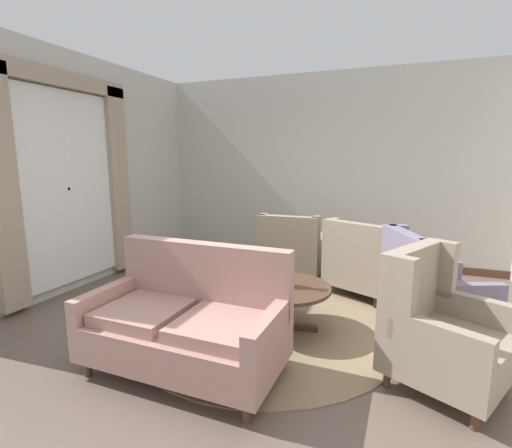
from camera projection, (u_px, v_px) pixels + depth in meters
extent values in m
plane|color=brown|center=(254.00, 338.00, 3.69)|extent=(8.69, 8.69, 0.00)
cube|color=#BCB7AD|center=(324.00, 169.00, 6.25)|extent=(5.85, 0.08, 3.12)
cube|color=#BCB7AD|center=(94.00, 172.00, 5.31)|extent=(0.08, 4.35, 3.12)
cube|color=#4C3323|center=(320.00, 257.00, 6.47)|extent=(5.69, 0.03, 0.12)
cylinder|color=#847051|center=(265.00, 325.00, 3.97)|extent=(2.77, 2.77, 0.01)
cube|color=silver|center=(67.00, 189.00, 4.84)|extent=(0.03, 1.40, 2.39)
cube|color=white|center=(68.00, 189.00, 4.83)|extent=(0.02, 1.48, 2.47)
cube|color=white|center=(68.00, 189.00, 4.83)|extent=(0.02, 0.04, 2.39)
cube|color=white|center=(68.00, 189.00, 4.83)|extent=(0.02, 1.40, 0.04)
cube|color=tan|center=(3.00, 191.00, 4.00)|extent=(0.10, 0.32, 2.69)
cube|color=tan|center=(119.00, 181.00, 5.61)|extent=(0.10, 0.32, 2.69)
cube|color=tan|center=(61.00, 79.00, 4.58)|extent=(0.10, 2.08, 0.20)
cylinder|color=#4C3323|center=(284.00, 287.00, 3.81)|extent=(0.97, 0.97, 0.04)
cylinder|color=#4C3323|center=(283.00, 307.00, 3.84)|extent=(0.10, 0.10, 0.39)
cube|color=#4C3323|center=(304.00, 328.00, 3.83)|extent=(0.29, 0.10, 0.07)
cube|color=#4C3323|center=(281.00, 317.00, 4.10)|extent=(0.17, 0.28, 0.07)
cube|color=#4C3323|center=(268.00, 332.00, 3.73)|extent=(0.18, 0.28, 0.07)
cylinder|color=#384C93|center=(287.00, 285.00, 3.79)|extent=(0.08, 0.08, 0.02)
ellipsoid|color=#384C93|center=(287.00, 273.00, 3.77)|extent=(0.14, 0.14, 0.22)
cylinder|color=#384C93|center=(287.00, 257.00, 3.74)|extent=(0.06, 0.06, 0.11)
torus|color=#384C93|center=(287.00, 252.00, 3.73)|extent=(0.11, 0.11, 0.02)
cube|color=tan|center=(183.00, 340.00, 3.04)|extent=(1.63, 0.85, 0.30)
cube|color=tan|center=(204.00, 276.00, 3.28)|extent=(1.62, 0.16, 0.59)
cube|color=tan|center=(144.00, 312.00, 3.10)|extent=(0.65, 0.64, 0.10)
cube|color=tan|center=(219.00, 327.00, 2.84)|extent=(0.65, 0.64, 0.10)
cube|color=tan|center=(105.00, 299.00, 3.24)|extent=(0.12, 0.73, 0.21)
cube|color=tan|center=(268.00, 330.00, 2.67)|extent=(0.12, 0.73, 0.21)
cylinder|color=#4C3323|center=(88.00, 368.00, 3.04)|extent=(0.06, 0.06, 0.14)
cylinder|color=#4C3323|center=(246.00, 412.00, 2.51)|extent=(0.06, 0.06, 0.14)
cylinder|color=#4C3323|center=(142.00, 333.00, 3.65)|extent=(0.06, 0.06, 0.14)
cylinder|color=#4C3323|center=(279.00, 362.00, 3.12)|extent=(0.06, 0.06, 0.14)
cube|color=slate|center=(435.00, 302.00, 3.87)|extent=(1.15, 1.12, 0.28)
cube|color=slate|center=(402.00, 261.00, 3.78)|extent=(0.46, 0.82, 0.61)
cube|color=slate|center=(429.00, 264.00, 3.41)|extent=(0.22, 0.17, 0.47)
cube|color=slate|center=(397.00, 246.00, 4.13)|extent=(0.22, 0.17, 0.47)
cube|color=slate|center=(463.00, 294.00, 3.47)|extent=(0.77, 0.41, 0.19)
cube|color=slate|center=(425.00, 270.00, 4.19)|extent=(0.77, 0.41, 0.19)
cylinder|color=#4C3323|center=(489.00, 336.00, 3.59)|extent=(0.06, 0.06, 0.14)
cylinder|color=#4C3323|center=(451.00, 308.00, 4.25)|extent=(0.06, 0.06, 0.14)
cylinder|color=#4C3323|center=(413.00, 337.00, 3.57)|extent=(0.06, 0.06, 0.14)
cylinder|color=#4C3323|center=(387.00, 309.00, 4.23)|extent=(0.06, 0.06, 0.14)
cube|color=gray|center=(449.00, 352.00, 2.85)|extent=(1.07, 1.09, 0.31)
cube|color=gray|center=(412.00, 284.00, 3.01)|extent=(0.49, 0.81, 0.62)
cube|color=gray|center=(402.00, 288.00, 2.68)|extent=(0.22, 0.18, 0.47)
cube|color=gray|center=(443.00, 268.00, 3.17)|extent=(0.22, 0.18, 0.47)
cube|color=gray|center=(438.00, 338.00, 2.53)|extent=(0.66, 0.39, 0.21)
cube|color=gray|center=(476.00, 309.00, 3.01)|extent=(0.66, 0.39, 0.21)
cylinder|color=#4C3323|center=(475.00, 419.00, 2.44)|extent=(0.06, 0.06, 0.14)
cylinder|color=#4C3323|center=(506.00, 379.00, 2.89)|extent=(0.06, 0.06, 0.14)
cylinder|color=#4C3323|center=(387.00, 378.00, 2.90)|extent=(0.06, 0.06, 0.14)
cylinder|color=#4C3323|center=(425.00, 349.00, 3.34)|extent=(0.06, 0.06, 0.14)
cube|color=gray|center=(293.00, 259.00, 5.50)|extent=(0.89, 0.94, 0.28)
cube|color=gray|center=(287.00, 236.00, 5.07)|extent=(0.85, 0.18, 0.56)
cube|color=gray|center=(316.00, 232.00, 5.02)|extent=(0.11, 0.20, 0.43)
cube|color=gray|center=(263.00, 229.00, 5.26)|extent=(0.11, 0.20, 0.43)
cube|color=gray|center=(319.00, 244.00, 5.38)|extent=(0.14, 0.80, 0.21)
cube|color=gray|center=(270.00, 240.00, 5.62)|extent=(0.14, 0.80, 0.21)
cylinder|color=#4C3323|center=(320.00, 268.00, 5.77)|extent=(0.06, 0.06, 0.14)
cylinder|color=#4C3323|center=(277.00, 264.00, 5.99)|extent=(0.06, 0.06, 0.14)
cylinder|color=#4C3323|center=(311.00, 283.00, 5.08)|extent=(0.06, 0.06, 0.14)
cylinder|color=#4C3323|center=(263.00, 278.00, 5.30)|extent=(0.06, 0.06, 0.14)
cube|color=gray|center=(368.00, 271.00, 4.89)|extent=(1.13, 1.17, 0.29)
cube|color=gray|center=(353.00, 245.00, 4.56)|extent=(0.81, 0.47, 0.55)
cube|color=gray|center=(385.00, 243.00, 4.35)|extent=(0.17, 0.22, 0.42)
cube|color=gray|center=(333.00, 234.00, 4.86)|extent=(0.17, 0.22, 0.42)
cube|color=gray|center=(397.00, 258.00, 4.63)|extent=(0.42, 0.78, 0.19)
cube|color=gray|center=(346.00, 248.00, 5.14)|extent=(0.42, 0.78, 0.19)
cylinder|color=#4C3323|center=(404.00, 286.00, 4.95)|extent=(0.06, 0.06, 0.14)
cylinder|color=#4C3323|center=(359.00, 275.00, 5.43)|extent=(0.06, 0.06, 0.14)
cylinder|color=#4C3323|center=(376.00, 302.00, 4.44)|extent=(0.06, 0.06, 0.14)
cylinder|color=#4C3323|center=(329.00, 288.00, 4.91)|extent=(0.06, 0.06, 0.14)
cylinder|color=#4C3323|center=(427.00, 256.00, 4.05)|extent=(0.48, 0.48, 0.03)
cylinder|color=#4C3323|center=(424.00, 287.00, 4.11)|extent=(0.07, 0.07, 0.70)
cylinder|color=#4C3323|center=(422.00, 315.00, 4.17)|extent=(0.31, 0.31, 0.04)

